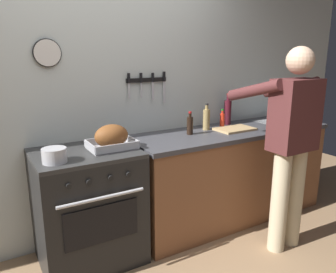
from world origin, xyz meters
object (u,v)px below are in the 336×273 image
Objects in this scene: bottle_hot_sauce at (222,120)px; bottle_wine_red at (228,112)px; roasting_pan at (112,138)px; bottle_soy_sauce at (190,125)px; person_cook at (291,138)px; saucepan at (54,155)px; stove at (88,207)px; cutting_board at (235,129)px; bottle_vinegar at (206,119)px.

bottle_wine_red is at bearing 33.84° from bottle_hot_sauce.
roasting_pan is 1.70× the size of bottle_soy_sauce.
person_cook is 10.21× the size of saucepan.
bottle_hot_sauce is (1.39, 0.10, 0.53)m from stove.
cutting_board is (1.43, -0.04, 0.46)m from stove.
saucepan is 1.66m from bottle_hot_sauce.
bottle_hot_sauce is (-0.08, 0.74, 0.02)m from person_cook.
bottle_vinegar is (-0.33, -0.09, -0.03)m from bottle_wine_red.
person_cook is at bearing -94.59° from bottle_wine_red.
saucepan is 0.88× the size of bottle_hot_sauce.
bottle_hot_sauce is (-0.05, 0.13, 0.07)m from cutting_board.
saucepan is at bearing -171.27° from bottle_hot_sauce.
person_cook is 6.63× the size of bottle_vinegar.
bottle_soy_sauce is (0.97, 0.04, 0.54)m from stove.
bottle_vinegar is at bearing 31.52° from person_cook.
bottle_soy_sauce is 0.42m from bottle_hot_sauce.
bottle_vinegar reaches higher than bottle_hot_sauce.
bottle_wine_red is at bearing 10.11° from roasting_pan.
saucepan is (-0.45, -0.11, -0.04)m from roasting_pan.
cutting_board is 1.44× the size of bottle_vinegar.
roasting_pan is at bearing 76.92° from person_cook.
bottle_soy_sauce is 1.12× the size of bottle_hot_sauce.
bottle_wine_red is at bearing 15.82° from bottle_soy_sauce.
saucepan is 0.78× the size of bottle_soy_sauce.
person_cook reaches higher than bottle_hot_sauce.
person_cook reaches higher than bottle_wine_red.
bottle_wine_red is 1.26× the size of bottle_vinegar.
stove is 0.54× the size of person_cook.
roasting_pan is 1.12× the size of bottle_wine_red.
bottle_vinegar reaches higher than saucepan.
person_cook is 5.26× the size of bottle_wine_red.
saucepan is at bearing -168.83° from bottle_wine_red.
cutting_board is (-0.04, 0.61, -0.04)m from person_cook.
bottle_hot_sauce reaches higher than saucepan.
stove is 1.49m from bottle_hot_sauce.
stove is 1.66m from bottle_wine_red.
cutting_board is at bearing 4.00° from saucepan.
bottle_wine_red is (0.57, 0.16, 0.05)m from bottle_soy_sauce.
person_cook is 0.75m from bottle_hot_sauce.
roasting_pan is at bearing -171.34° from bottle_vinegar.
bottle_wine_red is at bearing 11.17° from saucepan.
bottle_wine_red reaches higher than stove.
bottle_soy_sauce is (-0.50, 0.68, 0.03)m from person_cook.
roasting_pan is at bearing -173.41° from bottle_hot_sauce.
stove is at bearing -172.63° from bottle_wine_red.
bottle_soy_sauce is 0.66× the size of bottle_wine_red.
stove is at bearing 168.72° from roasting_pan.
bottle_wine_red is (1.34, 0.24, 0.05)m from roasting_pan.
bottle_soy_sauce is at bearing 5.74° from roasting_pan.
cutting_board is 1.74× the size of bottle_soy_sauce.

